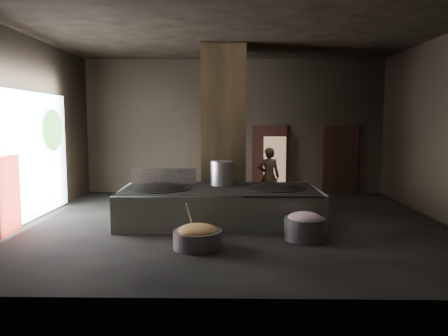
{
  "coord_description": "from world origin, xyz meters",
  "views": [
    {
      "loc": [
        -0.07,
        -10.3,
        2.44
      ],
      "look_at": [
        -0.27,
        0.75,
        1.25
      ],
      "focal_mm": 35.0,
      "sensor_mm": 36.0,
      "label": 1
    }
  ],
  "objects_px": {
    "wok_left": "(159,192)",
    "stock_pot": "(222,173)",
    "hearth_platform": "(219,206)",
    "cook": "(269,176)",
    "meat_basin": "(304,229)",
    "wok_right": "(275,191)",
    "veg_basin": "(198,239)"
  },
  "relations": [
    {
      "from": "wok_left",
      "to": "stock_pot",
      "type": "relative_size",
      "value": 2.42
    },
    {
      "from": "wok_right",
      "to": "cook",
      "type": "relative_size",
      "value": 0.82
    },
    {
      "from": "meat_basin",
      "to": "cook",
      "type": "bearing_deg",
      "value": 96.58
    },
    {
      "from": "hearth_platform",
      "to": "stock_pot",
      "type": "height_order",
      "value": "stock_pot"
    },
    {
      "from": "wok_left",
      "to": "wok_right",
      "type": "distance_m",
      "value": 2.8
    },
    {
      "from": "wok_left",
      "to": "hearth_platform",
      "type": "bearing_deg",
      "value": 1.97
    },
    {
      "from": "hearth_platform",
      "to": "meat_basin",
      "type": "height_order",
      "value": "hearth_platform"
    },
    {
      "from": "stock_pot",
      "to": "cook",
      "type": "height_order",
      "value": "cook"
    },
    {
      "from": "stock_pot",
      "to": "veg_basin",
      "type": "xyz_separation_m",
      "value": [
        -0.41,
        -2.73,
        -0.96
      ]
    },
    {
      "from": "wok_left",
      "to": "cook",
      "type": "height_order",
      "value": "cook"
    },
    {
      "from": "wok_right",
      "to": "cook",
      "type": "distance_m",
      "value": 2.14
    },
    {
      "from": "wok_left",
      "to": "stock_pot",
      "type": "xyz_separation_m",
      "value": [
        1.5,
        0.6,
        0.38
      ]
    },
    {
      "from": "hearth_platform",
      "to": "wok_right",
      "type": "xyz_separation_m",
      "value": [
        1.35,
        0.05,
        0.34
      ]
    },
    {
      "from": "hearth_platform",
      "to": "stock_pot",
      "type": "bearing_deg",
      "value": 82.56
    },
    {
      "from": "stock_pot",
      "to": "meat_basin",
      "type": "distance_m",
      "value": 2.87
    },
    {
      "from": "wok_right",
      "to": "cook",
      "type": "bearing_deg",
      "value": 89.44
    },
    {
      "from": "meat_basin",
      "to": "hearth_platform",
      "type": "bearing_deg",
      "value": 139.5
    },
    {
      "from": "veg_basin",
      "to": "meat_basin",
      "type": "bearing_deg",
      "value": 16.57
    },
    {
      "from": "wok_right",
      "to": "meat_basin",
      "type": "relative_size",
      "value": 1.65
    },
    {
      "from": "hearth_platform",
      "to": "wok_left",
      "type": "bearing_deg",
      "value": 179.73
    },
    {
      "from": "meat_basin",
      "to": "wok_left",
      "type": "bearing_deg",
      "value": 155.4
    },
    {
      "from": "wok_left",
      "to": "meat_basin",
      "type": "height_order",
      "value": "wok_left"
    },
    {
      "from": "wok_left",
      "to": "wok_right",
      "type": "relative_size",
      "value": 1.07
    },
    {
      "from": "stock_pot",
      "to": "meat_basin",
      "type": "height_order",
      "value": "stock_pot"
    },
    {
      "from": "cook",
      "to": "wok_right",
      "type": "bearing_deg",
      "value": 98.17
    },
    {
      "from": "stock_pot",
      "to": "cook",
      "type": "relative_size",
      "value": 0.36
    },
    {
      "from": "stock_pot",
      "to": "cook",
      "type": "xyz_separation_m",
      "value": [
        1.32,
        1.64,
        -0.28
      ]
    },
    {
      "from": "wok_left",
      "to": "meat_basin",
      "type": "distance_m",
      "value": 3.61
    },
    {
      "from": "meat_basin",
      "to": "veg_basin",
      "type": "bearing_deg",
      "value": -163.43
    },
    {
      "from": "veg_basin",
      "to": "meat_basin",
      "type": "height_order",
      "value": "meat_basin"
    },
    {
      "from": "hearth_platform",
      "to": "wok_right",
      "type": "distance_m",
      "value": 1.39
    },
    {
      "from": "hearth_platform",
      "to": "cook",
      "type": "distance_m",
      "value": 2.62
    }
  ]
}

